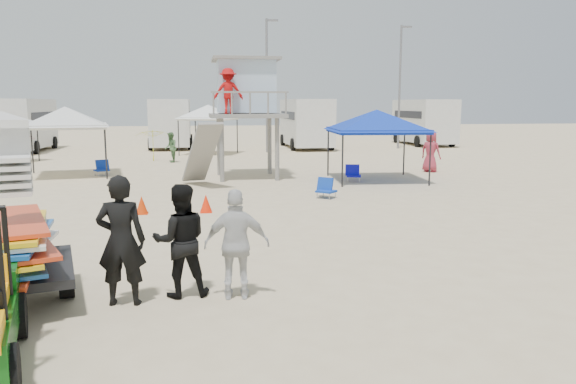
{
  "coord_description": "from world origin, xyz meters",
  "views": [
    {
      "loc": [
        -1.16,
        -7.45,
        2.97
      ],
      "look_at": [
        0.5,
        3.0,
        1.3
      ],
      "focal_mm": 35.0,
      "sensor_mm": 36.0,
      "label": 1
    }
  ],
  "objects": [
    {
      "name": "ground",
      "position": [
        0.0,
        0.0,
        0.0
      ],
      "size": [
        140.0,
        140.0,
        0.0
      ],
      "primitive_type": "plane",
      "color": "beige",
      "rests_on": "ground"
    },
    {
      "name": "surf_trailer",
      "position": [
        -3.84,
        1.17,
        0.99
      ],
      "size": [
        1.88,
        2.79,
        2.42
      ],
      "color": "black",
      "rests_on": "ground"
    },
    {
      "name": "man_left",
      "position": [
        -2.33,
        0.87,
        0.98
      ],
      "size": [
        0.74,
        0.52,
        1.95
      ],
      "primitive_type": "imported",
      "rotation": [
        0.0,
        0.0,
        3.07
      ],
      "color": "black",
      "rests_on": "ground"
    },
    {
      "name": "man_mid",
      "position": [
        -1.48,
        1.12,
        0.88
      ],
      "size": [
        0.91,
        0.74,
        1.77
      ],
      "primitive_type": "imported",
      "rotation": [
        0.0,
        0.0,
        3.23
      ],
      "color": "black",
      "rests_on": "ground"
    },
    {
      "name": "man_right",
      "position": [
        -0.63,
        0.87,
        0.85
      ],
      "size": [
        1.03,
        0.5,
        1.7
      ],
      "primitive_type": "imported",
      "rotation": [
        0.0,
        0.0,
        3.05
      ],
      "color": "silver",
      "rests_on": "ground"
    },
    {
      "name": "lifeguard_tower",
      "position": [
        0.66,
        15.21,
        3.47
      ],
      "size": [
        2.95,
        2.95,
        4.66
      ],
      "color": "gray",
      "rests_on": "ground"
    },
    {
      "name": "canopy_blue",
      "position": [
        5.61,
        13.48,
        2.6
      ],
      "size": [
        3.6,
        3.6,
        3.15
      ],
      "color": "black",
      "rests_on": "ground"
    },
    {
      "name": "canopy_white_a",
      "position": [
        -6.52,
        16.76,
        2.71
      ],
      "size": [
        3.61,
        3.61,
        3.26
      ],
      "color": "black",
      "rests_on": "ground"
    },
    {
      "name": "canopy_white_c",
      "position": [
        -0.58,
        26.16,
        2.76
      ],
      "size": [
        3.68,
        3.68,
        3.31
      ],
      "color": "black",
      "rests_on": "ground"
    },
    {
      "name": "umbrella_a",
      "position": [
        -9.7,
        20.59,
        0.82
      ],
      "size": [
        2.2,
        2.23,
        1.64
      ],
      "primitive_type": "imported",
      "rotation": [
        0.0,
        0.0,
        0.27
      ],
      "color": "red",
      "rests_on": "ground"
    },
    {
      "name": "umbrella_b",
      "position": [
        -3.51,
        22.47,
        0.83
      ],
      "size": [
        2.24,
        2.27,
        1.66
      ],
      "primitive_type": "imported",
      "rotation": [
        0.0,
        0.0,
        0.28
      ],
      "color": "#D3D713",
      "rests_on": "ground"
    },
    {
      "name": "cone_near",
      "position": [
        -1.01,
        7.94,
        0.25
      ],
      "size": [
        0.34,
        0.34,
        0.5
      ],
      "primitive_type": "cone",
      "color": "#FF2608",
      "rests_on": "ground"
    },
    {
      "name": "cone_far",
      "position": [
        -2.74,
        7.97,
        0.25
      ],
      "size": [
        0.34,
        0.34,
        0.5
      ],
      "primitive_type": "cone",
      "color": "red",
      "rests_on": "ground"
    },
    {
      "name": "beach_chair_a",
      "position": [
        -5.21,
        16.87,
        0.31
      ],
      "size": [
        0.71,
        0.79,
        0.64
      ],
      "color": "#0D2C97",
      "rests_on": "ground"
    },
    {
      "name": "beach_chair_b",
      "position": [
        4.7,
        13.41,
        0.31
      ],
      "size": [
        0.66,
        0.72,
        0.64
      ],
      "color": "#1011B6",
      "rests_on": "ground"
    },
    {
      "name": "beach_chair_c",
      "position": [
        2.79,
        9.82,
        0.31
      ],
      "size": [
        0.74,
        0.85,
        0.64
      ],
      "color": "#0F39AB",
      "rests_on": "ground"
    },
    {
      "name": "rv_far_left",
      "position": [
        -12.0,
        29.99,
        1.8
      ],
      "size": [
        2.64,
        6.8,
        3.25
      ],
      "color": "silver",
      "rests_on": "ground"
    },
    {
      "name": "rv_mid_left",
      "position": [
        -3.0,
        31.49,
        1.8
      ],
      "size": [
        2.65,
        6.5,
        3.25
      ],
      "color": "silver",
      "rests_on": "ground"
    },
    {
      "name": "rv_mid_right",
      "position": [
        6.0,
        29.99,
        1.8
      ],
      "size": [
        2.64,
        7.0,
        3.25
      ],
      "color": "silver",
      "rests_on": "ground"
    },
    {
      "name": "rv_far_right",
      "position": [
        15.0,
        31.49,
        1.8
      ],
      "size": [
        2.64,
        6.6,
        3.25
      ],
      "color": "silver",
      "rests_on": "ground"
    },
    {
      "name": "light_pole_left",
      "position": [
        3.0,
        27.0,
        4.0
      ],
      "size": [
        0.14,
        0.14,
        8.0
      ],
      "primitive_type": "cylinder",
      "color": "slate",
      "rests_on": "ground"
    },
    {
      "name": "light_pole_right",
      "position": [
        12.0,
        28.5,
        4.0
      ],
      "size": [
        0.14,
        0.14,
        8.0
      ],
      "primitive_type": "cylinder",
      "color": "slate",
      "rests_on": "ground"
    },
    {
      "name": "distant_beachgoers",
      "position": [
        4.01,
        18.26,
        0.85
      ],
      "size": [
        12.27,
        6.78,
        1.81
      ],
      "color": "#4D7747",
      "rests_on": "ground"
    }
  ]
}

